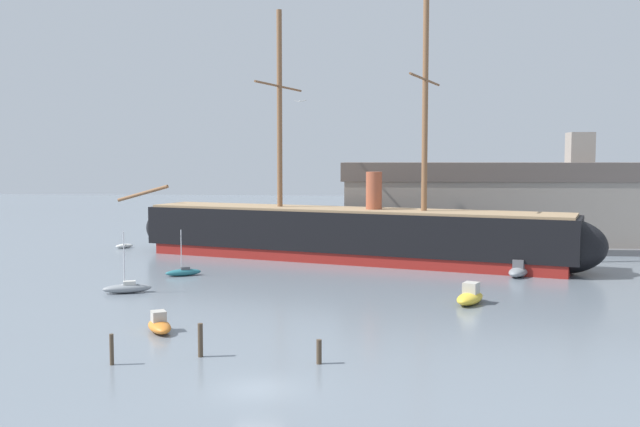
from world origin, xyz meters
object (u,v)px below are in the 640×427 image
object	(u,v)px
motorboat_foreground_left	(159,325)
dockside_warehouse_right	(522,205)
dinghy_far_left	(124,246)
seagull_in_flight	(300,101)
mooring_piling_left_pair	(112,349)
sailboat_alongside_bow	(183,272)
mooring_piling_right_pair	(200,340)
tall_ship	(349,234)
mooring_piling_nearest	(319,352)
motorboat_mid_right	(470,297)
sailboat_mid_left	(127,288)
motorboat_alongside_stern	(519,271)

from	to	relation	value
motorboat_foreground_left	dockside_warehouse_right	world-z (taller)	dockside_warehouse_right
dinghy_far_left	seagull_in_flight	bearing A→B (deg)	-46.43
mooring_piling_left_pair	seagull_in_flight	bearing A→B (deg)	70.67
sailboat_alongside_bow	mooring_piling_right_pair	distance (m)	30.86
mooring_piling_left_pair	dockside_warehouse_right	bearing A→B (deg)	58.49
dockside_warehouse_right	seagull_in_flight	world-z (taller)	seagull_in_flight
mooring_piling_right_pair	tall_ship	bearing A→B (deg)	79.69
mooring_piling_nearest	dockside_warehouse_right	world-z (taller)	dockside_warehouse_right
motorboat_mid_right	dinghy_far_left	bearing A→B (deg)	141.13
sailboat_mid_left	sailboat_alongside_bow	distance (m)	9.96
dinghy_far_left	mooring_piling_right_pair	world-z (taller)	mooring_piling_right_pair
tall_ship	motorboat_mid_right	world-z (taller)	tall_ship
dockside_warehouse_right	tall_ship	bearing A→B (deg)	-148.28
motorboat_mid_right	mooring_piling_right_pair	bearing A→B (deg)	-137.25
motorboat_mid_right	sailboat_mid_left	bearing A→B (deg)	175.28
tall_ship	mooring_piling_right_pair	bearing A→B (deg)	-100.31
motorboat_alongside_stern	mooring_piling_left_pair	bearing A→B (deg)	-132.04
motorboat_alongside_stern	mooring_piling_nearest	distance (m)	37.39
motorboat_alongside_stern	mooring_piling_nearest	size ratio (longest dim) A/B	3.09
dinghy_far_left	mooring_piling_nearest	bearing A→B (deg)	-59.39
tall_ship	motorboat_alongside_stern	bearing A→B (deg)	-29.39
dinghy_far_left	mooring_piling_left_pair	xyz separation A→B (m)	(18.73, -53.45, 0.64)
motorboat_alongside_stern	seagull_in_flight	distance (m)	29.02
tall_ship	mooring_piling_nearest	distance (m)	42.86
motorboat_foreground_left	dinghy_far_left	distance (m)	49.36
mooring_piling_nearest	tall_ship	bearing A→B (deg)	89.71
mooring_piling_left_pair	dockside_warehouse_right	distance (m)	68.65
mooring_piling_nearest	mooring_piling_right_pair	bearing A→B (deg)	172.94
motorboat_alongside_stern	mooring_piling_left_pair	size ratio (longest dim) A/B	2.43
sailboat_mid_left	seagull_in_flight	world-z (taller)	seagull_in_flight
mooring_piling_nearest	motorboat_foreground_left	bearing A→B (deg)	150.13
sailboat_alongside_bow	sailboat_mid_left	bearing A→B (deg)	-104.84
tall_ship	motorboat_alongside_stern	world-z (taller)	tall_ship
mooring_piling_left_pair	sailboat_mid_left	bearing A→B (deg)	107.62
motorboat_mid_right	mooring_piling_right_pair	size ratio (longest dim) A/B	2.21
mooring_piling_right_pair	motorboat_alongside_stern	bearing A→B (deg)	51.04
tall_ship	seagull_in_flight	world-z (taller)	tall_ship
sailboat_alongside_bow	mooring_piling_nearest	distance (m)	34.61
motorboat_foreground_left	mooring_piling_left_pair	size ratio (longest dim) A/B	2.03
motorboat_foreground_left	dockside_warehouse_right	size ratio (longest dim) A/B	0.07
dinghy_far_left	mooring_piling_right_pair	size ratio (longest dim) A/B	1.20
motorboat_foreground_left	seagull_in_flight	xyz separation A→B (m)	(8.26, 16.72, 16.94)
motorboat_foreground_left	dockside_warehouse_right	bearing A→B (deg)	54.94
motorboat_mid_right	mooring_piling_right_pair	xyz separation A→B (m)	(-18.72, -17.31, 0.41)
mooring_piling_nearest	sailboat_mid_left	bearing A→B (deg)	132.74
motorboat_foreground_left	motorboat_alongside_stern	xyz separation A→B (m)	(30.07, 25.84, 0.10)
seagull_in_flight	tall_ship	bearing A→B (deg)	78.91
motorboat_foreground_left	mooring_piling_right_pair	size ratio (longest dim) A/B	1.80
dinghy_far_left	mooring_piling_right_pair	distance (m)	56.52
sailboat_alongside_bow	seagull_in_flight	distance (m)	22.54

